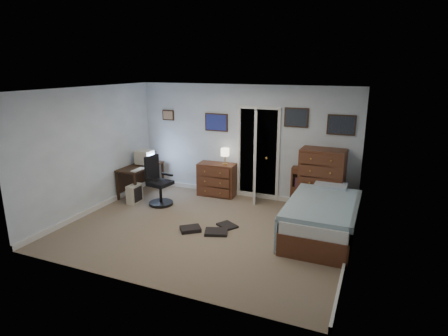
{
  "coord_description": "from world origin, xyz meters",
  "views": [
    {
      "loc": [
        2.76,
        -5.68,
        2.87
      ],
      "look_at": [
        0.24,
        0.3,
        1.1
      ],
      "focal_mm": 30.0,
      "sensor_mm": 36.0,
      "label": 1
    }
  ],
  "objects_px": {
    "low_dresser": "(217,179)",
    "bed": "(322,217)",
    "office_chair": "(158,186)",
    "tall_dresser": "(322,180)",
    "computer_desk": "(138,172)"
  },
  "relations": [
    {
      "from": "low_dresser",
      "to": "bed",
      "type": "relative_size",
      "value": 0.39
    },
    {
      "from": "computer_desk",
      "to": "low_dresser",
      "type": "distance_m",
      "value": 1.83
    },
    {
      "from": "computer_desk",
      "to": "tall_dresser",
      "type": "xyz_separation_m",
      "value": [
        4.06,
        0.57,
        0.12
      ]
    },
    {
      "from": "office_chair",
      "to": "bed",
      "type": "relative_size",
      "value": 0.49
    },
    {
      "from": "bed",
      "to": "office_chair",
      "type": "bearing_deg",
      "value": 177.33
    },
    {
      "from": "office_chair",
      "to": "bed",
      "type": "xyz_separation_m",
      "value": [
        3.45,
        -0.18,
        -0.07
      ]
    },
    {
      "from": "computer_desk",
      "to": "office_chair",
      "type": "height_order",
      "value": "office_chair"
    },
    {
      "from": "office_chair",
      "to": "low_dresser",
      "type": "distance_m",
      "value": 1.37
    },
    {
      "from": "bed",
      "to": "tall_dresser",
      "type": "bearing_deg",
      "value": 100.25
    },
    {
      "from": "office_chair",
      "to": "low_dresser",
      "type": "height_order",
      "value": "office_chair"
    },
    {
      "from": "computer_desk",
      "to": "tall_dresser",
      "type": "height_order",
      "value": "tall_dresser"
    },
    {
      "from": "computer_desk",
      "to": "low_dresser",
      "type": "bearing_deg",
      "value": 19.46
    },
    {
      "from": "office_chair",
      "to": "tall_dresser",
      "type": "relative_size",
      "value": 0.82
    },
    {
      "from": "office_chair",
      "to": "low_dresser",
      "type": "xyz_separation_m",
      "value": [
        0.92,
        1.02,
        -0.03
      ]
    },
    {
      "from": "office_chair",
      "to": "tall_dresser",
      "type": "distance_m",
      "value": 3.4
    }
  ]
}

